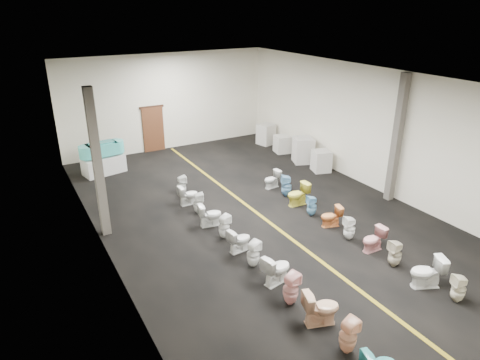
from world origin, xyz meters
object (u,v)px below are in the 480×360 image
(appliance_crate_a, at_px, (321,161))
(appliance_crate_d, at_px, (266,134))
(toilet_left_6, at_px, (239,240))
(toilet_left_7, at_px, (224,227))
(appliance_crate_c, at_px, (283,144))
(toilet_left_8, at_px, (210,215))
(toilet_right_2, at_px, (395,253))
(toilet_left_11, at_px, (182,185))
(toilet_right_9, at_px, (272,179))
(toilet_left_3, at_px, (291,289))
(toilet_left_9, at_px, (198,203))
(toilet_right_5, at_px, (331,216))
(toilet_left_10, at_px, (188,195))
(toilet_right_3, at_px, (374,240))
(toilet_right_8, at_px, (286,186))
(toilet_right_1, at_px, (427,272))
(toilet_right_6, at_px, (312,206))
(toilet_left_4, at_px, (277,269))
(toilet_right_4, at_px, (349,228))
(toilet_left_2, at_px, (321,308))
(bathtub, at_px, (102,149))
(toilet_left_1, at_px, (348,336))
(appliance_crate_b, at_px, (303,150))
(toilet_right_7, at_px, (298,194))
(display_table, at_px, (104,165))
(toilet_left_5, at_px, (253,254))
(toilet_right_0, at_px, (459,288))

(appliance_crate_a, relative_size, appliance_crate_d, 0.87)
(toilet_left_6, bearing_deg, toilet_left_7, -4.67)
(appliance_crate_c, height_order, toilet_left_8, appliance_crate_c)
(toilet_right_2, bearing_deg, toilet_left_11, -151.06)
(appliance_crate_a, xyz_separation_m, toilet_right_9, (-2.76, -0.46, -0.11))
(toilet_left_7, height_order, toilet_right_9, toilet_left_7)
(toilet_left_11, bearing_deg, toilet_left_3, -178.01)
(appliance_crate_a, distance_m, toilet_left_9, 6.20)
(appliance_crate_d, bearing_deg, toilet_right_5, -109.04)
(toilet_left_10, relative_size, toilet_right_3, 0.99)
(appliance_crate_c, height_order, toilet_right_8, toilet_right_8)
(toilet_left_3, bearing_deg, toilet_left_10, -14.11)
(appliance_crate_a, xyz_separation_m, toilet_left_3, (-6.18, -6.42, -0.04))
(toilet_right_1, bearing_deg, toilet_right_6, -154.86)
(appliance_crate_d, bearing_deg, toilet_right_1, -103.59)
(toilet_left_9, bearing_deg, toilet_left_4, -164.51)
(toilet_left_4, relative_size, toilet_left_10, 1.14)
(toilet_left_3, height_order, toilet_right_4, toilet_left_3)
(toilet_left_2, xyz_separation_m, toilet_right_4, (3.09, 2.43, -0.04))
(toilet_right_2, xyz_separation_m, toilet_right_6, (-0.08, 3.44, -0.03))
(toilet_left_11, distance_m, toilet_right_8, 3.85)
(bathtub, xyz_separation_m, toilet_right_8, (5.26, -5.62, -0.66))
(toilet_left_4, xyz_separation_m, toilet_right_9, (3.24, 5.10, -0.06))
(toilet_left_2, bearing_deg, toilet_right_5, -25.67)
(bathtub, bearing_deg, appliance_crate_c, -17.59)
(toilet_left_7, distance_m, toilet_right_5, 3.43)
(toilet_right_9, bearing_deg, toilet_left_6, -50.89)
(toilet_right_2, distance_m, toilet_right_4, 1.66)
(appliance_crate_d, relative_size, toilet_left_10, 1.45)
(toilet_left_1, relative_size, toilet_right_5, 1.17)
(toilet_left_2, relative_size, toilet_right_2, 1.07)
(appliance_crate_b, xyz_separation_m, toilet_right_7, (-2.83, -3.43, -0.16))
(toilet_left_8, distance_m, toilet_right_8, 3.46)
(display_table, distance_m, appliance_crate_c, 8.13)
(bathtub, bearing_deg, toilet_right_5, -65.43)
(bathtub, relative_size, toilet_left_6, 2.62)
(toilet_left_3, distance_m, toilet_right_8, 6.10)
(appliance_crate_b, relative_size, toilet_right_1, 1.34)
(toilet_right_6, bearing_deg, toilet_right_2, 13.51)
(toilet_left_4, distance_m, toilet_right_8, 5.30)
(appliance_crate_c, distance_m, toilet_left_4, 10.33)
(appliance_crate_b, bearing_deg, toilet_right_5, -118.67)
(display_table, height_order, toilet_right_5, display_table)
(appliance_crate_a, relative_size, toilet_left_2, 1.09)
(appliance_crate_c, relative_size, toilet_right_9, 1.18)
(appliance_crate_a, relative_size, toilet_right_6, 1.26)
(toilet_left_5, xyz_separation_m, toilet_right_0, (3.45, -3.63, -0.02))
(appliance_crate_d, height_order, toilet_right_1, appliance_crate_d)
(toilet_left_4, relative_size, toilet_left_11, 1.09)
(bathtub, relative_size, appliance_crate_d, 1.80)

